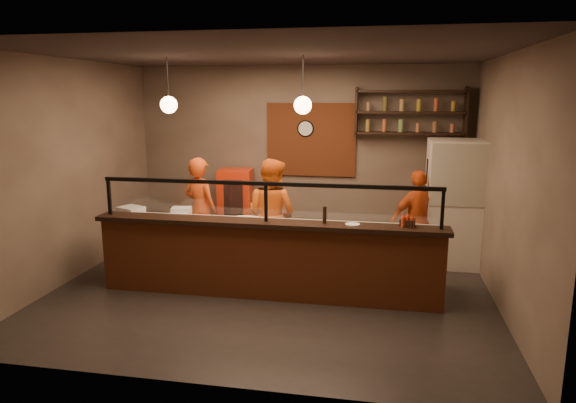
% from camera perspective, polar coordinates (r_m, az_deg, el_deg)
% --- Properties ---
extents(floor, '(6.00, 6.00, 0.00)m').
position_cam_1_polar(floor, '(7.34, -1.84, -9.71)').
color(floor, black).
rests_on(floor, ground).
extents(ceiling, '(6.00, 6.00, 0.00)m').
position_cam_1_polar(ceiling, '(6.85, -2.02, 16.06)').
color(ceiling, '#342B28').
rests_on(ceiling, wall_back).
extents(wall_back, '(6.00, 0.00, 6.00)m').
position_cam_1_polar(wall_back, '(9.35, 1.38, 5.07)').
color(wall_back, '#726354').
rests_on(wall_back, floor).
extents(wall_left, '(0.00, 5.00, 5.00)m').
position_cam_1_polar(wall_left, '(8.11, -23.14, 3.11)').
color(wall_left, '#726354').
rests_on(wall_left, floor).
extents(wall_right, '(0.00, 5.00, 5.00)m').
position_cam_1_polar(wall_right, '(6.93, 23.10, 1.81)').
color(wall_right, '#726354').
rests_on(wall_right, floor).
extents(wall_front, '(6.00, 0.00, 6.00)m').
position_cam_1_polar(wall_front, '(4.56, -8.70, -2.11)').
color(wall_front, '#726354').
rests_on(wall_front, floor).
extents(brick_patch, '(1.60, 0.04, 1.30)m').
position_cam_1_polar(brick_patch, '(9.26, 2.59, 6.87)').
color(brick_patch, brown).
rests_on(brick_patch, wall_back).
extents(service_counter, '(4.60, 0.25, 1.00)m').
position_cam_1_polar(service_counter, '(6.89, -2.40, -6.73)').
color(service_counter, brown).
rests_on(service_counter, floor).
extents(counter_ledge, '(4.70, 0.37, 0.06)m').
position_cam_1_polar(counter_ledge, '(6.75, -2.44, -2.45)').
color(counter_ledge, black).
rests_on(counter_ledge, service_counter).
extents(worktop_cabinet, '(4.60, 0.75, 0.85)m').
position_cam_1_polar(worktop_cabinet, '(7.38, -1.53, -6.08)').
color(worktop_cabinet, gray).
rests_on(worktop_cabinet, floor).
extents(worktop, '(4.60, 0.75, 0.05)m').
position_cam_1_polar(worktop, '(7.26, -1.55, -2.69)').
color(worktop, beige).
rests_on(worktop, worktop_cabinet).
extents(sneeze_guard, '(4.50, 0.05, 0.52)m').
position_cam_1_polar(sneeze_guard, '(6.67, -2.47, 0.39)').
color(sneeze_guard, white).
rests_on(sneeze_guard, counter_ledge).
extents(wall_shelving, '(1.84, 0.28, 0.85)m').
position_cam_1_polar(wall_shelving, '(9.01, 13.41, 9.61)').
color(wall_shelving, black).
rests_on(wall_shelving, wall_back).
extents(wall_clock, '(0.30, 0.04, 0.30)m').
position_cam_1_polar(wall_clock, '(9.25, 1.97, 8.11)').
color(wall_clock, black).
rests_on(wall_clock, wall_back).
extents(pendant_left, '(0.24, 0.24, 0.77)m').
position_cam_1_polar(pendant_left, '(7.49, -13.11, 10.44)').
color(pendant_left, black).
rests_on(pendant_left, ceiling).
extents(pendant_right, '(0.24, 0.24, 0.77)m').
position_cam_1_polar(pendant_right, '(6.96, 1.66, 10.66)').
color(pendant_right, black).
rests_on(pendant_right, ceiling).
extents(cook_left, '(0.74, 0.62, 1.71)m').
position_cam_1_polar(cook_left, '(8.48, -9.71, -0.88)').
color(cook_left, '#DC4814').
rests_on(cook_left, floor).
extents(cook_mid, '(1.04, 0.95, 1.74)m').
position_cam_1_polar(cook_mid, '(7.94, -1.84, -1.46)').
color(cook_mid, orange).
rests_on(cook_mid, floor).
extents(cook_right, '(0.99, 0.72, 1.56)m').
position_cam_1_polar(cook_right, '(8.21, 14.25, -2.03)').
color(cook_right, '#D04B13').
rests_on(cook_right, floor).
extents(fridge, '(0.84, 0.79, 2.01)m').
position_cam_1_polar(fridge, '(8.53, 17.88, -0.18)').
color(fridge, beige).
rests_on(fridge, floor).
extents(red_cooler, '(0.64, 0.60, 1.38)m').
position_cam_1_polar(red_cooler, '(9.41, -5.79, -0.57)').
color(red_cooler, red).
rests_on(red_cooler, floor).
extents(pizza_dough, '(0.73, 0.73, 0.01)m').
position_cam_1_polar(pizza_dough, '(7.47, -4.87, -2.06)').
color(pizza_dough, '#F1ECCD').
rests_on(pizza_dough, worktop).
extents(prep_tub_a, '(0.43, 0.39, 0.17)m').
position_cam_1_polar(prep_tub_a, '(7.91, -17.04, -1.17)').
color(prep_tub_a, silver).
rests_on(prep_tub_a, worktop).
extents(prep_tub_b, '(0.33, 0.29, 0.14)m').
position_cam_1_polar(prep_tub_b, '(7.81, -11.75, -1.17)').
color(prep_tub_b, white).
rests_on(prep_tub_b, worktop).
extents(prep_tub_c, '(0.30, 0.26, 0.13)m').
position_cam_1_polar(prep_tub_c, '(7.42, -12.18, -1.91)').
color(prep_tub_c, white).
rests_on(prep_tub_c, worktop).
extents(rolling_pin, '(0.36, 0.08, 0.06)m').
position_cam_1_polar(rolling_pin, '(7.32, -5.03, -2.16)').
color(rolling_pin, gold).
rests_on(rolling_pin, worktop).
extents(condiment_caddy, '(0.20, 0.18, 0.09)m').
position_cam_1_polar(condiment_caddy, '(6.63, 13.13, -2.33)').
color(condiment_caddy, black).
rests_on(condiment_caddy, counter_ledge).
extents(pepper_mill, '(0.05, 0.05, 0.22)m').
position_cam_1_polar(pepper_mill, '(6.62, 4.09, -1.49)').
color(pepper_mill, black).
rests_on(pepper_mill, counter_ledge).
extents(small_plate, '(0.22, 0.22, 0.01)m').
position_cam_1_polar(small_plate, '(6.60, 7.19, -2.53)').
color(small_plate, silver).
rests_on(small_plate, counter_ledge).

